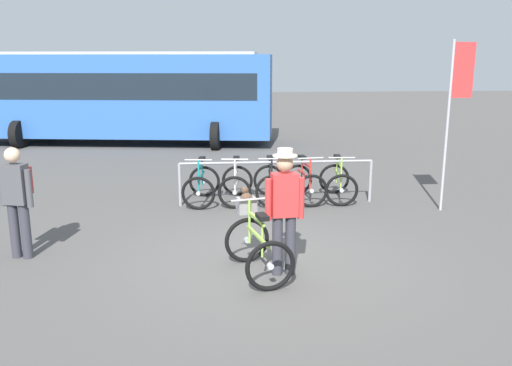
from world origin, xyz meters
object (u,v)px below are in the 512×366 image
(racked_bike_teal, at_px, (201,185))
(racked_bike_lime, at_px, (338,183))
(racked_bike_black, at_px, (270,184))
(pedestrian_with_backpack, at_px, (17,195))
(bus_distant, at_px, (125,92))
(banner_flag, at_px, (457,94))
(featured_bicycle, at_px, (255,238))
(person_with_featured_bike, at_px, (284,207))
(racked_bike_white, at_px, (236,185))
(racked_bike_red, at_px, (304,183))

(racked_bike_teal, height_order, racked_bike_lime, same)
(racked_bike_black, xyz_separation_m, pedestrian_with_backpack, (-4.03, -2.73, 0.57))
(bus_distant, distance_m, banner_flag, 11.76)
(racked_bike_teal, xyz_separation_m, pedestrian_with_backpack, (-2.63, -2.76, 0.57))
(featured_bicycle, relative_size, banner_flag, 0.39)
(person_with_featured_bike, bearing_deg, featured_bicycle, 164.81)
(racked_bike_white, distance_m, person_with_featured_bike, 3.83)
(racked_bike_white, bearing_deg, featured_bicycle, -89.86)
(featured_bicycle, xyz_separation_m, pedestrian_with_backpack, (-3.34, 0.92, 0.45))
(person_with_featured_bike, distance_m, banner_flag, 4.75)
(racked_bike_lime, bearing_deg, featured_bicycle, -119.98)
(racked_bike_red, xyz_separation_m, racked_bike_lime, (0.70, -0.01, 0.00))
(person_with_featured_bike, distance_m, bus_distant, 12.57)
(racked_bike_teal, relative_size, racked_bike_red, 1.00)
(racked_bike_teal, bearing_deg, pedestrian_with_backpack, -133.67)
(racked_bike_lime, distance_m, bus_distant, 9.95)
(featured_bicycle, bearing_deg, bus_distant, 105.24)
(racked_bike_red, relative_size, person_with_featured_bike, 0.68)
(racked_bike_lime, bearing_deg, person_with_featured_bike, -114.68)
(person_with_featured_bike, relative_size, bus_distant, 0.17)
(racked_bike_black, bearing_deg, bus_distant, 115.48)
(racked_bike_white, height_order, bus_distant, bus_distant)
(pedestrian_with_backpack, bearing_deg, racked_bike_red, 29.84)
(racked_bike_black, distance_m, racked_bike_red, 0.70)
(racked_bike_lime, distance_m, pedestrian_with_backpack, 6.09)
(person_with_featured_bike, bearing_deg, racked_bike_red, 74.85)
(person_with_featured_bike, bearing_deg, racked_bike_black, 85.24)
(racked_bike_teal, bearing_deg, racked_bike_black, -1.18)
(racked_bike_lime, xyz_separation_m, banner_flag, (1.92, -0.96, 1.86))
(pedestrian_with_backpack, height_order, bus_distant, bus_distant)
(racked_bike_white, distance_m, featured_bicycle, 3.67)
(racked_bike_lime, bearing_deg, pedestrian_with_backpack, -153.57)
(racked_bike_black, bearing_deg, featured_bicycle, -100.71)
(racked_bike_black, relative_size, racked_bike_lime, 0.97)
(bus_distant, height_order, banner_flag, banner_flag)
(racked_bike_teal, xyz_separation_m, racked_bike_white, (0.70, -0.01, 0.00))
(featured_bicycle, bearing_deg, racked_bike_lime, 60.02)
(banner_flag, bearing_deg, racked_bike_red, 159.61)
(racked_bike_teal, distance_m, banner_flag, 5.18)
(racked_bike_white, height_order, racked_bike_lime, same)
(racked_bike_red, distance_m, bus_distant, 9.58)
(racked_bike_teal, relative_size, banner_flag, 0.36)
(racked_bike_teal, height_order, pedestrian_with_backpack, pedestrian_with_backpack)
(racked_bike_red, xyz_separation_m, bus_distant, (-4.63, 8.27, 1.37))
(pedestrian_with_backpack, distance_m, bus_distant, 11.01)
(racked_bike_red, height_order, featured_bicycle, featured_bicycle)
(racked_bike_black, distance_m, featured_bicycle, 3.72)
(racked_bike_teal, bearing_deg, person_with_featured_bike, -73.97)
(racked_bike_teal, bearing_deg, racked_bike_lime, -1.18)
(racked_bike_black, xyz_separation_m, person_with_featured_bike, (-0.31, -3.76, 0.58))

